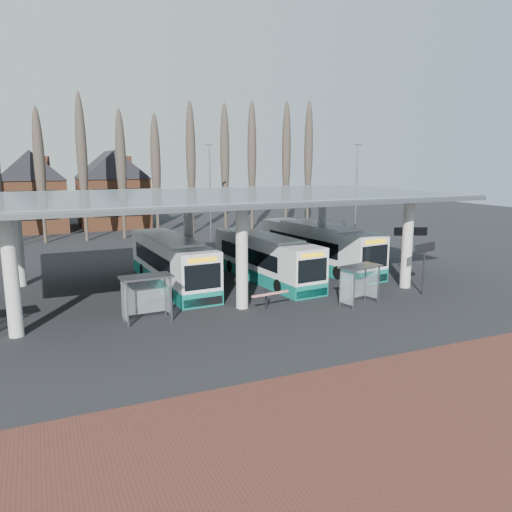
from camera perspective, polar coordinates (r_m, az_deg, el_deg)
name	(u,v)px	position (r m, az deg, el deg)	size (l,w,h in m)	color
ground	(260,320)	(27.28, 0.41, -7.32)	(140.00, 140.00, 0.00)	black
brick_strip	(410,425)	(17.90, 17.14, -18.00)	(70.00, 10.00, 0.03)	#532821
station_canopy	(211,204)	(33.50, -5.21, 5.98)	(32.00, 16.00, 6.34)	silver
poplar_row	(138,158)	(57.63, -13.36, 10.85)	(45.10, 1.10, 14.50)	#473D33
lamp_post_b	(210,191)	(52.45, -5.26, 7.35)	(0.80, 0.16, 10.17)	slate
lamp_post_c	(356,191)	(53.40, 11.39, 7.25)	(0.80, 0.16, 10.17)	slate
bus_1	(172,263)	(34.86, -9.62, -0.75)	(3.19, 12.20, 3.36)	white
bus_2	(265,259)	(36.03, 1.01, -0.31)	(3.59, 11.87, 3.25)	white
bus_3	(318,247)	(40.30, 7.07, 1.01)	(4.24, 12.96, 3.53)	white
shelter_1	(146,288)	(27.28, -12.49, -3.58)	(2.78, 1.51, 2.52)	gray
shelter_2	(358,276)	(30.28, 11.62, -2.27)	(2.83, 1.89, 2.40)	gray
info_sign_0	(425,252)	(33.42, 18.72, 0.45)	(2.17, 0.82, 3.34)	black
info_sign_1	(410,235)	(38.67, 17.24, 2.29)	(2.34, 1.02, 3.66)	black
barrier	(269,295)	(28.57, 1.54, -4.49)	(2.44, 0.83, 1.22)	black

